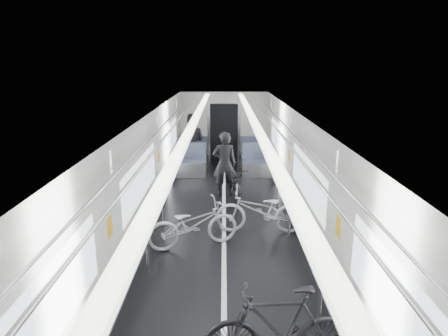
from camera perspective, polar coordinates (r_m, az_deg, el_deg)
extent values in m
cube|color=black|center=(7.57, 0.00, -11.75)|extent=(3.00, 14.00, 0.01)
cube|color=white|center=(6.83, 0.00, 6.51)|extent=(3.00, 14.00, 0.02)
cube|color=silver|center=(7.26, -11.93, -3.03)|extent=(0.02, 14.00, 2.40)
cube|color=silver|center=(7.26, 11.93, -3.03)|extent=(0.02, 14.00, 2.40)
cube|color=silver|center=(13.93, 0.00, 5.90)|extent=(3.00, 0.02, 2.40)
cube|color=white|center=(7.56, 0.00, -11.73)|extent=(0.08, 13.80, 0.01)
cube|color=gray|center=(7.52, -11.40, -8.48)|extent=(0.01, 13.90, 0.90)
cube|color=gray|center=(7.52, 11.40, -8.48)|extent=(0.01, 13.90, 0.90)
cube|color=white|center=(7.20, -11.79, -1.52)|extent=(0.01, 10.80, 0.75)
cube|color=white|center=(7.20, 11.79, -1.52)|extent=(0.01, 10.80, 0.75)
cube|color=white|center=(6.86, -4.62, 6.00)|extent=(0.14, 13.40, 0.05)
cube|color=white|center=(6.86, 4.62, 6.00)|extent=(0.14, 13.40, 0.05)
cube|color=black|center=(13.91, 0.00, 5.05)|extent=(0.95, 0.10, 2.00)
imported|color=#ADADB2|center=(7.58, -4.44, -7.98)|extent=(1.83, 1.14, 0.91)
imported|color=black|center=(4.84, 7.88, -21.84)|extent=(1.75, 0.58, 1.04)
imported|color=#BDBCC2|center=(8.17, 5.21, -6.10)|extent=(1.84, 0.71, 0.95)
imported|color=black|center=(10.33, 1.68, -1.90)|extent=(0.68, 1.58, 0.81)
imported|color=black|center=(10.30, 0.06, 0.60)|extent=(0.65, 0.45, 1.69)
imported|color=#28262D|center=(12.91, -4.64, 3.79)|extent=(0.94, 0.77, 1.81)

